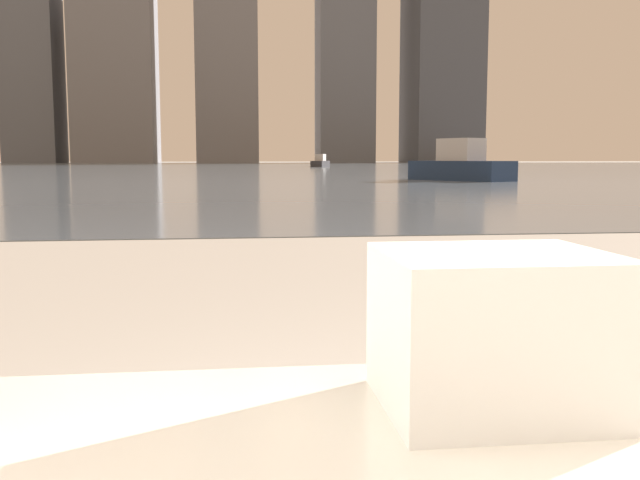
# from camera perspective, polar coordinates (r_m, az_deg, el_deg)

# --- Properties ---
(towel_stack) EXTENTS (0.22, 0.20, 0.16)m
(towel_stack) POSITION_cam_1_polar(r_m,az_deg,el_deg) (0.75, 13.73, -7.01)
(towel_stack) COLOR white
(towel_stack) RESTS_ON bathtub
(harbor_water) EXTENTS (180.00, 110.00, 0.01)m
(harbor_water) POSITION_cam_1_polar(r_m,az_deg,el_deg) (61.88, -6.92, 5.82)
(harbor_water) COLOR slate
(harbor_water) RESTS_ON ground_plane
(harbor_boat_0) EXTENTS (3.00, 3.96, 1.43)m
(harbor_boat_0) POSITION_cam_1_polar(r_m,az_deg,el_deg) (24.94, 11.18, 5.86)
(harbor_boat_0) COLOR navy
(harbor_boat_0) RESTS_ON harbor_water
(harbor_boat_2) EXTENTS (2.03, 3.11, 1.11)m
(harbor_boat_2) POSITION_cam_1_polar(r_m,az_deg,el_deg) (62.25, 0.03, 6.24)
(harbor_boat_2) COLOR #2D2D33
(harbor_boat_2) RESTS_ON harbor_water
(skyline_tower_1) EXTENTS (7.97, 9.21, 36.02)m
(skyline_tower_1) POSITION_cam_1_polar(r_m,az_deg,el_deg) (122.94, -22.09, 14.17)
(skyline_tower_1) COLOR slate
(skyline_tower_1) RESTS_ON ground_plane
(skyline_tower_2) EXTENTS (12.26, 12.85, 27.05)m
(skyline_tower_2) POSITION_cam_1_polar(r_m,az_deg,el_deg) (119.88, -16.01, 12.44)
(skyline_tower_2) COLOR slate
(skyline_tower_2) RESTS_ON ground_plane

